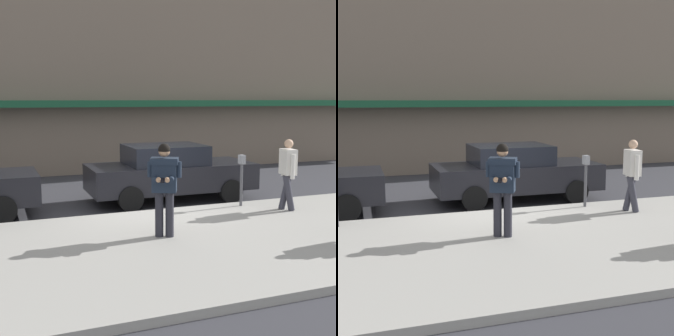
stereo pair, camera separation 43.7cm
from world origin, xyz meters
The scene contains 7 objects.
ground_plane centered at (0.00, 0.00, 0.00)m, with size 80.00×80.00×0.00m, color #333338.
sidewalk centered at (1.00, -2.85, 0.07)m, with size 32.00×5.30×0.14m, color #99968E.
curb_paint_line centered at (1.00, 0.05, 0.00)m, with size 28.00×0.12×0.01m, color silver.
parked_sedan_mid centered at (1.04, 1.21, 0.79)m, with size 4.52×1.96×1.54m.
man_texting_on_phone centered at (-0.46, -2.39, 1.25)m, with size 0.62×0.65×1.81m.
pedestrian_in_light_coat centered at (3.04, -1.38, 1.11)m, with size 0.38×0.59×1.70m.
parking_meter centered at (2.24, -0.60, 0.97)m, with size 0.12×0.18×1.27m.
Camera 1 is at (-3.53, -10.55, 2.77)m, focal length 50.00 mm.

